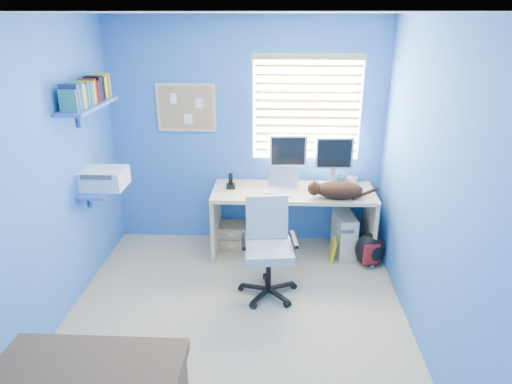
{
  "coord_description": "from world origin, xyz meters",
  "views": [
    {
      "loc": [
        0.34,
        -3.29,
        2.49
      ],
      "look_at": [
        0.15,
        0.65,
        0.95
      ],
      "focal_mm": 32.0,
      "sensor_mm": 36.0,
      "label": 1
    }
  ],
  "objects_px": {
    "tower_pc": "(344,233)",
    "cat": "(339,190)",
    "desk": "(292,222)",
    "laptop": "(280,182)",
    "office_chair": "(268,260)"
  },
  "relations": [
    {
      "from": "desk",
      "to": "office_chair",
      "type": "bearing_deg",
      "value": -107.32
    },
    {
      "from": "laptop",
      "to": "tower_pc",
      "type": "relative_size",
      "value": 0.73
    },
    {
      "from": "tower_pc",
      "to": "office_chair",
      "type": "relative_size",
      "value": 0.49
    },
    {
      "from": "desk",
      "to": "office_chair",
      "type": "height_order",
      "value": "office_chair"
    },
    {
      "from": "cat",
      "to": "office_chair",
      "type": "bearing_deg",
      "value": -141.65
    },
    {
      "from": "laptop",
      "to": "tower_pc",
      "type": "xyz_separation_m",
      "value": [
        0.72,
        0.08,
        -0.62
      ]
    },
    {
      "from": "tower_pc",
      "to": "cat",
      "type": "bearing_deg",
      "value": -125.56
    },
    {
      "from": "desk",
      "to": "cat",
      "type": "relative_size",
      "value": 3.57
    },
    {
      "from": "desk",
      "to": "tower_pc",
      "type": "relative_size",
      "value": 3.83
    },
    {
      "from": "cat",
      "to": "office_chair",
      "type": "height_order",
      "value": "office_chair"
    },
    {
      "from": "cat",
      "to": "tower_pc",
      "type": "relative_size",
      "value": 1.07
    },
    {
      "from": "cat",
      "to": "laptop",
      "type": "bearing_deg",
      "value": 163.85
    },
    {
      "from": "desk",
      "to": "laptop",
      "type": "bearing_deg",
      "value": -164.08
    },
    {
      "from": "desk",
      "to": "tower_pc",
      "type": "bearing_deg",
      "value": 3.53
    },
    {
      "from": "laptop",
      "to": "office_chair",
      "type": "xyz_separation_m",
      "value": [
        -0.11,
        -0.75,
        -0.51
      ]
    }
  ]
}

